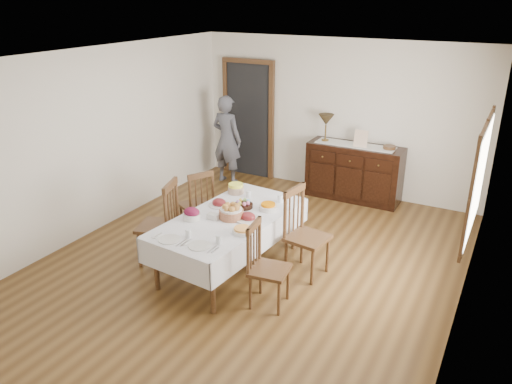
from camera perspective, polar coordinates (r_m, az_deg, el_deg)
The scene contains 26 objects.
ground at distance 6.57m, azimuth -0.42°, elevation -8.00°, with size 6.00×6.00×0.00m, color brown.
room_shell at distance 6.35m, azimuth 0.23°, elevation 6.99°, with size 5.02×6.02×2.65m.
dining_table at distance 6.17m, azimuth -3.03°, elevation -3.54°, with size 1.25×2.18×0.72m.
chair_left_near at distance 6.45m, azimuth -10.78°, elevation -3.40°, with size 0.58×0.58×1.11m.
chair_left_far at distance 7.11m, azimuth -6.68°, elevation -1.21°, with size 0.56×0.56×0.99m.
chair_right_near at distance 5.53m, azimuth 1.06°, elevation -8.29°, with size 0.46×0.46×0.98m.
chair_right_far at distance 6.12m, azimuth 5.48°, elevation -4.55°, with size 0.52×0.52×1.11m.
sideboard at distance 8.52m, azimuth 11.14°, elevation 2.25°, with size 1.56×0.57×0.94m.
person at distance 9.03m, azimuth -3.35°, elevation 6.32°, with size 0.53×0.34×1.71m, color #51535E.
bread_basket at distance 6.05m, azimuth -2.85°, elevation -2.30°, with size 0.30×0.30×0.18m.
egg_basket at distance 6.36m, azimuth -1.44°, elevation -1.47°, with size 0.24×0.24×0.10m.
ham_platter_a at distance 6.43m, azimuth -4.23°, elevation -1.29°, with size 0.27×0.27×0.11m.
ham_platter_b at distance 6.02m, azimuth -0.93°, elevation -2.93°, with size 0.31×0.31×0.11m.
beet_bowl at distance 6.08m, azimuth -7.35°, elevation -2.51°, with size 0.22×0.22×0.15m.
carrot_bowl at distance 6.29m, azimuth 1.39°, elevation -1.72°, with size 0.23×0.23×0.09m.
pineapple_bowl at distance 6.81m, azimuth -2.32°, elevation 0.40°, with size 0.22×0.22×0.13m.
casserole_dish at distance 5.69m, azimuth -1.54°, elevation -4.44°, with size 0.24×0.24×0.07m.
butter_dish at distance 6.06m, azimuth -4.91°, elevation -2.79°, with size 0.15×0.10×0.07m.
setting_left at distance 5.64m, azimuth -9.19°, elevation -5.12°, with size 0.43×0.31×0.10m.
setting_right at distance 5.47m, azimuth -5.77°, elevation -5.87°, with size 0.43×0.31×0.10m.
glass_far_a at distance 6.67m, azimuth -0.84°, elevation -0.23°, with size 0.07×0.07×0.09m.
glass_far_b at distance 6.51m, azimuth 2.78°, elevation -0.75°, with size 0.07×0.07×0.10m.
runner at distance 8.37m, azimuth 11.26°, elevation 5.29°, with size 1.30×0.35×0.01m.
table_lamp at distance 8.44m, azimuth 8.02°, elevation 8.10°, with size 0.26×0.26×0.46m.
picture_frame at distance 8.25m, azimuth 11.90°, elevation 5.98°, with size 0.22×0.08×0.28m.
deco_bowl at distance 8.27m, azimuth 15.00°, elevation 4.93°, with size 0.20×0.20×0.06m.
Camera 1 is at (2.75, -4.99, 3.28)m, focal length 35.00 mm.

